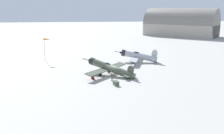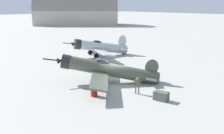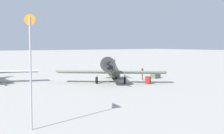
# 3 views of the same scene
# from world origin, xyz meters

# --- Properties ---
(ground_plane) EXTENTS (400.00, 400.00, 0.00)m
(ground_plane) POSITION_xyz_m (0.00, 0.00, 0.00)
(ground_plane) COLOR #A8A59E
(airplane_foreground) EXTENTS (10.64, 10.77, 3.51)m
(airplane_foreground) POSITION_xyz_m (0.40, -0.35, 1.51)
(airplane_foreground) COLOR #4C5442
(airplane_foreground) RESTS_ON ground_plane
(airplane_mid_apron) EXTENTS (10.74, 12.72, 3.44)m
(airplane_mid_apron) POSITION_xyz_m (-8.44, -12.79, 1.57)
(airplane_mid_apron) COLOR #B7BABF
(airplane_mid_apron) RESTS_ON ground_plane
(ground_crew_mechanic) EXTENTS (0.47, 0.51, 1.67)m
(ground_crew_mechanic) POSITION_xyz_m (0.58, 4.38, 1.01)
(ground_crew_mechanic) COLOR brown
(ground_crew_mechanic) RESTS_ON ground_plane
(equipment_crate) EXTENTS (1.04, 1.42, 0.83)m
(equipment_crate) POSITION_xyz_m (0.23, 7.03, 0.41)
(equipment_crate) COLOR #4C5647
(equipment_crate) RESTS_ON ground_plane
(fuel_drum) EXTENTS (0.69, 0.69, 0.85)m
(fuel_drum) POSITION_xyz_m (4.13, 2.10, 0.43)
(fuel_drum) COLOR maroon
(fuel_drum) RESTS_ON ground_plane
(distant_hangar) EXTENTS (34.95, 33.46, 15.04)m
(distant_hangar) POSITION_xyz_m (-43.36, -71.02, 4.95)
(distant_hangar) COLOR #ADA393
(distant_hangar) RESTS_ON ground_plane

